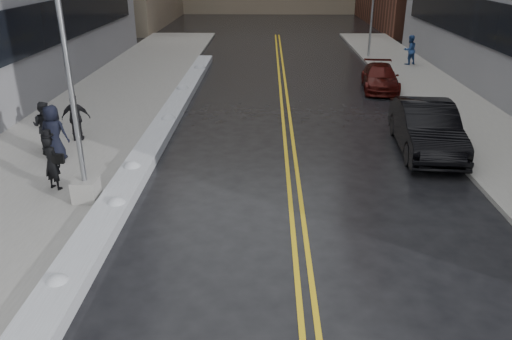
# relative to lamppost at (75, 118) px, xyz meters

# --- Properties ---
(ground) EXTENTS (160.00, 160.00, 0.00)m
(ground) POSITION_rel_lamppost_xyz_m (3.30, -2.00, -2.53)
(ground) COLOR black
(ground) RESTS_ON ground
(sidewalk_west) EXTENTS (5.50, 50.00, 0.15)m
(sidewalk_west) POSITION_rel_lamppost_xyz_m (-2.45, 8.00, -2.46)
(sidewalk_west) COLOR gray
(sidewalk_west) RESTS_ON ground
(sidewalk_east) EXTENTS (4.00, 50.00, 0.15)m
(sidewalk_east) POSITION_rel_lamppost_xyz_m (13.30, 8.00, -2.46)
(sidewalk_east) COLOR gray
(sidewalk_east) RESTS_ON ground
(lane_line_left) EXTENTS (0.12, 50.00, 0.01)m
(lane_line_left) POSITION_rel_lamppost_xyz_m (5.65, 8.00, -2.53)
(lane_line_left) COLOR gold
(lane_line_left) RESTS_ON ground
(lane_line_right) EXTENTS (0.12, 50.00, 0.01)m
(lane_line_right) POSITION_rel_lamppost_xyz_m (5.95, 8.00, -2.53)
(lane_line_right) COLOR gold
(lane_line_right) RESTS_ON ground
(snow_ridge) EXTENTS (0.90, 30.00, 0.34)m
(snow_ridge) POSITION_rel_lamppost_xyz_m (0.85, 6.00, -2.36)
(snow_ridge) COLOR silver
(snow_ridge) RESTS_ON ground
(lamppost) EXTENTS (0.65, 0.65, 7.62)m
(lamppost) POSITION_rel_lamppost_xyz_m (0.00, 0.00, 0.00)
(lamppost) COLOR gray
(lamppost) RESTS_ON sidewalk_west
(fire_hydrant) EXTENTS (0.26, 0.26, 0.73)m
(fire_hydrant) POSITION_rel_lamppost_xyz_m (12.30, 8.00, -1.98)
(fire_hydrant) COLOR maroon
(fire_hydrant) RESTS_ON sidewalk_east
(traffic_signal) EXTENTS (0.16, 0.20, 6.00)m
(traffic_signal) POSITION_rel_lamppost_xyz_m (11.80, 22.00, 0.87)
(traffic_signal) COLOR gray
(traffic_signal) RESTS_ON sidewalk_east
(pedestrian_fedora) EXTENTS (0.70, 0.60, 1.61)m
(pedestrian_fedora) POSITION_rel_lamppost_xyz_m (-1.17, 0.74, -1.58)
(pedestrian_fedora) COLOR black
(pedestrian_fedora) RESTS_ON sidewalk_west
(pedestrian_b) EXTENTS (0.87, 0.70, 1.71)m
(pedestrian_b) POSITION_rel_lamppost_xyz_m (-2.70, 3.94, -1.53)
(pedestrian_b) COLOR black
(pedestrian_b) RESTS_ON sidewalk_west
(pedestrian_c) EXTENTS (0.96, 0.68, 1.86)m
(pedestrian_c) POSITION_rel_lamppost_xyz_m (-1.99, 2.97, -1.45)
(pedestrian_c) COLOR black
(pedestrian_c) RESTS_ON sidewalk_west
(pedestrian_d) EXTENTS (1.06, 0.60, 1.70)m
(pedestrian_d) POSITION_rel_lamppost_xyz_m (-1.95, 4.89, -1.53)
(pedestrian_d) COLOR black
(pedestrian_d) RESTS_ON sidewalk_west
(pedestrian_east) EXTENTS (1.07, 0.98, 1.79)m
(pedestrian_east) POSITION_rel_lamppost_xyz_m (13.79, 19.29, -1.49)
(pedestrian_east) COLOR navy
(pedestrian_east) RESTS_ON sidewalk_east
(car_black) EXTENTS (2.18, 5.33, 1.72)m
(car_black) POSITION_rel_lamppost_xyz_m (10.54, 4.45, -1.67)
(car_black) COLOR black
(car_black) RESTS_ON ground
(car_maroon) EXTENTS (2.20, 4.44, 1.24)m
(car_maroon) POSITION_rel_lamppost_xyz_m (10.80, 13.40, -1.91)
(car_maroon) COLOR #3B0C09
(car_maroon) RESTS_ON ground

